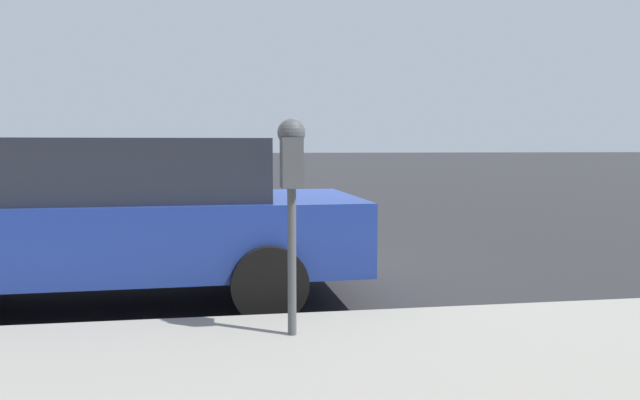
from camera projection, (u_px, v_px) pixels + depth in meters
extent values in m
plane|color=#2B2B2D|center=(225.00, 276.00, 6.94)|extent=(220.00, 220.00, 0.00)
cylinder|color=#4C5156|center=(292.00, 262.00, 4.25)|extent=(0.06, 0.06, 1.01)
cube|color=#4C5156|center=(292.00, 163.00, 4.19)|extent=(0.20, 0.14, 0.34)
sphere|color=#4C5156|center=(291.00, 132.00, 4.17)|extent=(0.19, 0.19, 0.19)
cube|color=#19389E|center=(290.00, 168.00, 4.30)|extent=(0.01, 0.11, 0.12)
cube|color=black|center=(290.00, 151.00, 4.29)|extent=(0.01, 0.10, 0.08)
cube|color=navy|center=(96.00, 234.00, 5.73)|extent=(1.96, 4.89, 0.65)
cube|color=#232833|center=(116.00, 169.00, 5.71)|extent=(1.69, 2.75, 0.55)
cylinder|color=black|center=(269.00, 284.00, 5.13)|extent=(0.24, 0.65, 0.64)
cylinder|color=black|center=(252.00, 248.00, 6.94)|extent=(0.24, 0.65, 0.64)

